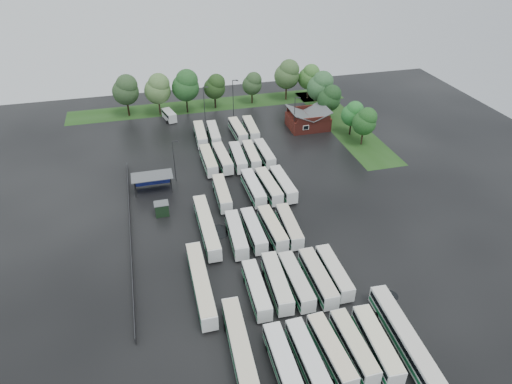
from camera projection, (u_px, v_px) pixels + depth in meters
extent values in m
plane|color=black|center=(262.00, 241.00, 79.70)|extent=(160.00, 160.00, 0.00)
cube|color=maroon|center=(308.00, 122.00, 118.77)|extent=(10.00, 8.00, 3.40)
cube|color=#4C4F51|center=(299.00, 113.00, 116.83)|extent=(5.07, 8.60, 2.19)
cube|color=#4C4F51|center=(317.00, 111.00, 117.89)|extent=(5.07, 8.60, 2.19)
cube|color=maroon|center=(314.00, 120.00, 114.32)|extent=(9.00, 0.20, 1.20)
cube|color=silver|center=(306.00, 128.00, 114.88)|extent=(1.60, 0.12, 1.20)
cylinder|color=#2D2D30|center=(135.00, 190.00, 90.66)|extent=(0.16, 0.16, 3.40)
cylinder|color=#2D2D30|center=(172.00, 185.00, 92.19)|extent=(0.16, 0.16, 3.40)
cylinder|color=#2D2D30|center=(135.00, 182.00, 93.27)|extent=(0.16, 0.16, 3.40)
cylinder|color=#2D2D30|center=(170.00, 177.00, 94.80)|extent=(0.16, 0.16, 3.40)
cube|color=#4C4F51|center=(152.00, 176.00, 91.76)|extent=(8.20, 4.20, 0.15)
cube|color=navy|center=(152.00, 179.00, 94.33)|extent=(7.60, 0.08, 2.60)
cube|color=black|center=(162.00, 209.00, 85.85)|extent=(2.50, 2.00, 2.50)
cube|color=#4C4F51|center=(161.00, 203.00, 85.14)|extent=(2.70, 2.20, 0.12)
cube|color=#1D4113|center=(210.00, 105.00, 132.93)|extent=(80.00, 10.00, 0.01)
cube|color=#1D4113|center=(343.00, 124.00, 121.81)|extent=(10.00, 50.00, 0.01)
cube|color=#2D2D30|center=(130.00, 231.00, 81.18)|extent=(0.10, 50.00, 1.20)
cube|color=white|center=(283.00, 364.00, 56.65)|extent=(2.38, 11.20, 2.57)
cube|color=black|center=(284.00, 361.00, 56.37)|extent=(2.43, 10.76, 0.82)
cube|color=#1B6E41|center=(283.00, 367.00, 56.95)|extent=(2.42, 10.98, 0.56)
cube|color=white|center=(284.00, 357.00, 55.93)|extent=(2.28, 10.87, 0.11)
cylinder|color=black|center=(275.00, 348.00, 60.26)|extent=(2.38, 0.90, 0.90)
cube|color=white|center=(308.00, 357.00, 57.48)|extent=(2.49, 10.98, 2.51)
cube|color=black|center=(308.00, 355.00, 57.21)|extent=(2.53, 10.54, 0.80)
cube|color=#14723E|center=(307.00, 360.00, 57.78)|extent=(2.53, 10.76, 0.55)
cube|color=white|center=(308.00, 351.00, 56.78)|extent=(2.39, 10.65, 0.11)
cylinder|color=black|center=(298.00, 342.00, 61.01)|extent=(2.32, 0.87, 0.87)
cube|color=white|center=(331.00, 351.00, 58.34)|extent=(2.78, 10.98, 2.49)
cube|color=black|center=(331.00, 348.00, 58.07)|extent=(2.81, 10.55, 0.80)
cube|color=#106A3A|center=(331.00, 354.00, 58.63)|extent=(2.81, 10.77, 0.55)
cube|color=beige|center=(332.00, 344.00, 57.64)|extent=(2.67, 10.65, 0.11)
cylinder|color=black|center=(341.00, 380.00, 56.17)|extent=(2.31, 0.87, 0.87)
cylinder|color=black|center=(320.00, 336.00, 61.85)|extent=(2.31, 0.87, 0.87)
cube|color=white|center=(354.00, 346.00, 59.01)|extent=(2.38, 10.75, 2.46)
cube|color=black|center=(354.00, 343.00, 58.75)|extent=(2.43, 10.32, 0.79)
cube|color=#116535|center=(353.00, 349.00, 59.30)|extent=(2.42, 10.53, 0.54)
cube|color=beige|center=(355.00, 339.00, 58.32)|extent=(2.29, 10.42, 0.11)
cylinder|color=black|center=(364.00, 374.00, 56.88)|extent=(2.28, 0.86, 0.86)
cylinder|color=black|center=(342.00, 332.00, 62.47)|extent=(2.28, 0.86, 0.86)
cube|color=white|center=(377.00, 344.00, 59.14)|extent=(2.90, 11.42, 2.59)
cube|color=black|center=(377.00, 341.00, 58.86)|extent=(2.93, 10.97, 0.83)
cube|color=#0C7037|center=(376.00, 347.00, 59.44)|extent=(2.93, 11.19, 0.57)
cube|color=beige|center=(378.00, 337.00, 58.41)|extent=(2.79, 11.07, 0.11)
cylinder|color=black|center=(389.00, 374.00, 56.89)|extent=(2.40, 0.91, 0.91)
cylinder|color=black|center=(363.00, 329.00, 62.79)|extent=(2.40, 0.91, 0.91)
cube|color=white|center=(256.00, 289.00, 67.59)|extent=(2.48, 10.78, 2.46)
cube|color=black|center=(256.00, 287.00, 67.32)|extent=(2.53, 10.35, 0.79)
cube|color=#097033|center=(256.00, 292.00, 67.88)|extent=(2.52, 10.56, 0.54)
cube|color=white|center=(256.00, 283.00, 66.90)|extent=(2.39, 10.45, 0.11)
cylinder|color=black|center=(262.00, 312.00, 65.46)|extent=(2.28, 0.86, 0.86)
cylinder|color=black|center=(251.00, 280.00, 71.05)|extent=(2.28, 0.86, 0.86)
cube|color=white|center=(277.00, 282.00, 68.70)|extent=(2.84, 11.42, 2.60)
cube|color=black|center=(277.00, 280.00, 68.42)|extent=(2.88, 10.97, 0.83)
cube|color=#1B743E|center=(277.00, 285.00, 69.00)|extent=(2.88, 11.20, 0.57)
cube|color=silver|center=(277.00, 276.00, 67.97)|extent=(2.73, 11.08, 0.11)
cylinder|color=black|center=(284.00, 306.00, 66.44)|extent=(2.41, 0.91, 0.91)
cylinder|color=black|center=(270.00, 273.00, 72.35)|extent=(2.41, 0.91, 0.91)
cube|color=white|center=(296.00, 281.00, 69.04)|extent=(2.40, 11.07, 2.53)
cube|color=black|center=(296.00, 278.00, 68.77)|extent=(2.45, 10.63, 0.81)
cube|color=#086B35|center=(296.00, 283.00, 69.35)|extent=(2.44, 10.85, 0.56)
cube|color=beige|center=(296.00, 274.00, 68.34)|extent=(2.30, 10.74, 0.11)
cylinder|color=black|center=(303.00, 304.00, 66.85)|extent=(2.35, 0.88, 0.88)
cylinder|color=black|center=(288.00, 272.00, 72.61)|extent=(2.35, 0.88, 0.88)
cube|color=white|center=(318.00, 277.00, 69.59)|extent=(2.39, 11.31, 2.59)
cube|color=black|center=(318.00, 275.00, 69.31)|extent=(2.45, 10.86, 0.83)
cube|color=#166E3F|center=(317.00, 280.00, 69.90)|extent=(2.44, 11.09, 0.57)
cube|color=beige|center=(318.00, 271.00, 68.87)|extent=(2.30, 10.97, 0.11)
cylinder|color=black|center=(326.00, 300.00, 67.34)|extent=(2.40, 0.90, 0.90)
cylinder|color=black|center=(309.00, 268.00, 73.24)|extent=(2.40, 0.90, 0.90)
cube|color=white|center=(334.00, 272.00, 70.69)|extent=(2.33, 10.75, 2.46)
cube|color=black|center=(334.00, 270.00, 70.42)|extent=(2.38, 10.32, 0.79)
cube|color=#096A37|center=(334.00, 275.00, 70.98)|extent=(2.37, 10.53, 0.54)
cube|color=silver|center=(335.00, 266.00, 70.00)|extent=(2.23, 10.42, 0.11)
cylinder|color=black|center=(342.00, 294.00, 68.55)|extent=(2.28, 0.86, 0.86)
cylinder|color=black|center=(325.00, 264.00, 74.15)|extent=(2.28, 0.86, 0.86)
cube|color=white|center=(236.00, 234.00, 78.66)|extent=(2.82, 11.25, 2.56)
cube|color=black|center=(236.00, 232.00, 78.38)|extent=(2.86, 10.80, 0.82)
cube|color=#1B6C3B|center=(236.00, 237.00, 78.96)|extent=(2.86, 11.03, 0.56)
cube|color=silver|center=(236.00, 228.00, 77.94)|extent=(2.71, 10.91, 0.11)
cylinder|color=black|center=(241.00, 253.00, 76.44)|extent=(2.37, 0.89, 0.89)
cylinder|color=black|center=(232.00, 228.00, 82.25)|extent=(2.37, 0.89, 0.89)
cube|color=white|center=(254.00, 230.00, 79.69)|extent=(2.30, 10.82, 2.48)
cube|color=black|center=(254.00, 228.00, 79.42)|extent=(2.35, 10.39, 0.79)
cube|color=#16673E|center=(254.00, 233.00, 79.98)|extent=(2.35, 10.60, 0.54)
cube|color=silver|center=(254.00, 224.00, 79.00)|extent=(2.21, 10.49, 0.11)
cylinder|color=black|center=(259.00, 248.00, 77.54)|extent=(2.30, 0.86, 0.86)
cylinder|color=black|center=(249.00, 224.00, 83.17)|extent=(2.30, 0.86, 0.86)
cube|color=white|center=(272.00, 228.00, 80.27)|extent=(2.69, 10.98, 2.50)
cube|color=black|center=(272.00, 226.00, 80.00)|extent=(2.73, 10.54, 0.80)
cube|color=#187245|center=(272.00, 230.00, 80.56)|extent=(2.73, 10.76, 0.55)
cube|color=beige|center=(273.00, 222.00, 79.57)|extent=(2.59, 10.65, 0.11)
cylinder|color=black|center=(278.00, 246.00, 78.10)|extent=(2.32, 0.87, 0.87)
cylinder|color=black|center=(267.00, 222.00, 83.78)|extent=(2.32, 0.87, 0.87)
cube|color=white|center=(289.00, 226.00, 80.74)|extent=(2.69, 10.91, 2.48)
cube|color=black|center=(289.00, 224.00, 80.47)|extent=(2.73, 10.48, 0.79)
cube|color=#10683C|center=(289.00, 228.00, 81.03)|extent=(2.73, 10.69, 0.55)
cube|color=beige|center=(289.00, 220.00, 80.04)|extent=(2.59, 10.58, 0.11)
cylinder|color=black|center=(295.00, 243.00, 78.58)|extent=(2.30, 0.87, 0.87)
cylinder|color=black|center=(283.00, 220.00, 84.23)|extent=(2.30, 0.87, 0.87)
cube|color=white|center=(222.00, 193.00, 89.75)|extent=(2.60, 11.04, 2.52)
cube|color=black|center=(222.00, 191.00, 89.48)|extent=(2.64, 10.60, 0.81)
cube|color=#12673A|center=(222.00, 195.00, 90.05)|extent=(2.64, 10.82, 0.55)
cube|color=beige|center=(222.00, 188.00, 89.04)|extent=(2.50, 10.71, 0.11)
cylinder|color=black|center=(226.00, 208.00, 87.56)|extent=(2.33, 0.88, 0.88)
cylinder|color=black|center=(219.00, 189.00, 93.29)|extent=(2.33, 0.88, 0.88)
cube|color=white|center=(253.00, 188.00, 91.33)|extent=(2.59, 11.38, 2.60)
cube|color=black|center=(253.00, 186.00, 91.05)|extent=(2.64, 10.93, 0.83)
cube|color=#106A3D|center=(253.00, 190.00, 91.64)|extent=(2.63, 11.16, 0.57)
cube|color=white|center=(253.00, 182.00, 90.61)|extent=(2.49, 11.04, 0.11)
cylinder|color=black|center=(258.00, 203.00, 89.08)|extent=(2.41, 0.91, 0.91)
cylinder|color=black|center=(249.00, 184.00, 94.99)|extent=(2.41, 0.91, 0.91)
cube|color=white|center=(269.00, 186.00, 91.88)|extent=(2.92, 11.43, 2.60)
cube|color=black|center=(269.00, 184.00, 91.60)|extent=(2.95, 10.98, 0.83)
cube|color=#146F3D|center=(268.00, 188.00, 92.19)|extent=(2.95, 11.21, 0.57)
cube|color=beige|center=(269.00, 180.00, 91.16)|extent=(2.80, 11.09, 0.11)
cylinder|color=black|center=(273.00, 201.00, 89.63)|extent=(2.41, 0.91, 0.91)
cylinder|color=black|center=(264.00, 182.00, 95.54)|extent=(2.41, 0.91, 0.91)
cube|color=white|center=(283.00, 184.00, 92.58)|extent=(2.70, 11.35, 2.58)
cube|color=black|center=(283.00, 182.00, 92.30)|extent=(2.74, 10.90, 0.83)
cube|color=#197542|center=(283.00, 186.00, 92.88)|extent=(2.74, 11.12, 0.57)
cube|color=silver|center=(283.00, 178.00, 91.85)|extent=(2.59, 11.00, 0.11)
cylinder|color=black|center=(288.00, 199.00, 90.33)|extent=(2.40, 0.90, 0.90)
cylinder|color=black|center=(278.00, 180.00, 96.21)|extent=(2.40, 0.90, 0.90)
cube|color=white|center=(208.00, 160.00, 100.98)|extent=(2.41, 11.28, 2.58)
cube|color=black|center=(208.00, 158.00, 100.70)|extent=(2.46, 10.83, 0.83)
cube|color=#1D6F3D|center=(209.00, 163.00, 101.29)|extent=(2.46, 11.06, 0.57)
cube|color=beige|center=(208.00, 155.00, 100.26)|extent=(2.31, 10.95, 0.11)
cylinder|color=black|center=(212.00, 173.00, 98.74)|extent=(2.40, 0.90, 0.90)
cylinder|color=black|center=(206.00, 158.00, 104.62)|extent=(2.40, 0.90, 0.90)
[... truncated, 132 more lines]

